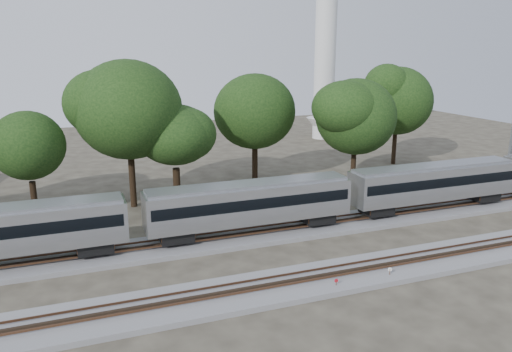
{
  "coord_description": "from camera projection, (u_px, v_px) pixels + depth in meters",
  "views": [
    {
      "loc": [
        -13.32,
        -33.52,
        16.57
      ],
      "look_at": [
        1.17,
        5.0,
        5.95
      ],
      "focal_mm": 35.0,
      "sensor_mm": 36.0,
      "label": 1
    }
  ],
  "objects": [
    {
      "name": "ground",
      "position": [
        264.0,
        266.0,
        39.06
      ],
      "size": [
        160.0,
        160.0,
        0.0
      ],
      "primitive_type": "plane",
      "color": "#383328",
      "rests_on": "ground"
    },
    {
      "name": "track_far",
      "position": [
        240.0,
        237.0,
        44.44
      ],
      "size": [
        160.0,
        5.0,
        0.73
      ],
      "color": "slate",
      "rests_on": "ground"
    },
    {
      "name": "track_near",
      "position": [
        285.0,
        285.0,
        35.38
      ],
      "size": [
        160.0,
        5.0,
        0.73
      ],
      "color": "slate",
      "rests_on": "ground"
    },
    {
      "name": "train",
      "position": [
        435.0,
        181.0,
        50.84
      ],
      "size": [
        135.97,
        3.32,
        4.89
      ],
      "color": "#B6B9BE",
      "rests_on": "ground"
    },
    {
      "name": "switch_stand_red",
      "position": [
        336.0,
        283.0,
        34.94
      ],
      "size": [
        0.28,
        0.05,
        0.89
      ],
      "rotation": [
        0.0,
        0.0,
        -0.06
      ],
      "color": "#512D19",
      "rests_on": "ground"
    },
    {
      "name": "switch_stand_white",
      "position": [
        390.0,
        272.0,
        36.57
      ],
      "size": [
        0.29,
        0.15,
        0.96
      ],
      "rotation": [
        0.0,
        0.0,
        -0.43
      ],
      "color": "#512D19",
      "rests_on": "ground"
    },
    {
      "name": "switch_lever",
      "position": [
        361.0,
        287.0,
        35.26
      ],
      "size": [
        0.54,
        0.36,
        0.3
      ],
      "primitive_type": "cube",
      "rotation": [
        0.0,
        0.0,
        0.14
      ],
      "color": "#512D19",
      "rests_on": "ground"
    },
    {
      "name": "tree_2",
      "position": [
        28.0,
        146.0,
        47.02
      ],
      "size": [
        7.73,
        7.73,
        10.9
      ],
      "color": "black",
      "rests_on": "ground"
    },
    {
      "name": "tree_3",
      "position": [
        128.0,
        110.0,
        51.09
      ],
      "size": [
        10.59,
        10.59,
        14.92
      ],
      "color": "black",
      "rests_on": "ground"
    },
    {
      "name": "tree_4",
      "position": [
        175.0,
        135.0,
        51.81
      ],
      "size": [
        7.94,
        7.94,
        11.2
      ],
      "color": "black",
      "rests_on": "ground"
    },
    {
      "name": "tree_5",
      "position": [
        255.0,
        112.0,
        60.69
      ],
      "size": [
        9.18,
        9.18,
        12.94
      ],
      "color": "black",
      "rests_on": "ground"
    },
    {
      "name": "tree_6",
      "position": [
        356.0,
        117.0,
        58.34
      ],
      "size": [
        8.88,
        8.88,
        12.51
      ],
      "color": "black",
      "rests_on": "ground"
    },
    {
      "name": "tree_7",
      "position": [
        397.0,
        101.0,
        71.12
      ],
      "size": [
        9.35,
        9.35,
        13.19
      ],
      "color": "black",
      "rests_on": "ground"
    }
  ]
}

